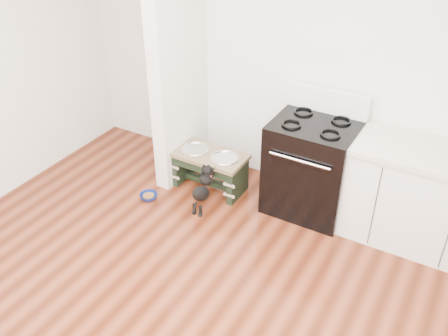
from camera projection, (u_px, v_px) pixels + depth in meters
room_shell at (134, 161)px, 2.58m from camera, size 5.00×5.00×5.00m
partition_wall at (178, 51)px, 4.75m from camera, size 0.15×0.80×2.70m
oven_range at (312, 165)px, 4.67m from camera, size 0.76×0.69×1.14m
cabinet_run at (419, 197)px, 4.29m from camera, size 1.24×0.64×0.91m
dog_feeder at (210, 164)px, 5.04m from camera, size 0.74×0.39×0.42m
puppy at (203, 188)px, 4.76m from camera, size 0.13×0.38×0.45m
floor_bowl at (149, 196)px, 5.02m from camera, size 0.19×0.19×0.06m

